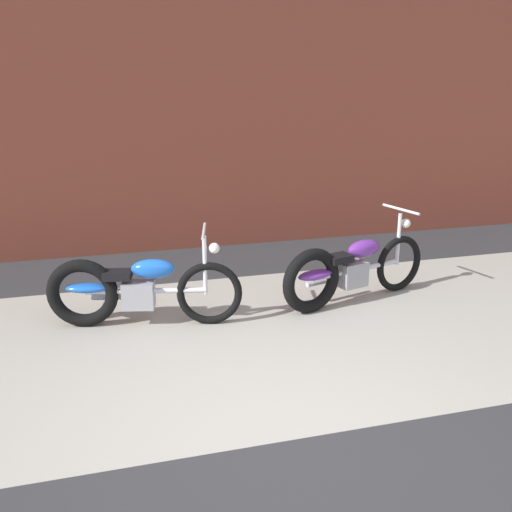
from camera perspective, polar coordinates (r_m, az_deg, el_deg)
ground_plane at (r=4.40m, az=2.65°, el=-17.64°), size 80.00×80.00×0.00m
sidewalk_slab at (r=5.87m, az=-2.65°, el=-8.06°), size 36.00×3.50×0.01m
brick_building_wall at (r=8.69m, az=-8.17°, el=17.26°), size 36.00×0.50×5.03m
motorcycle_blue at (r=6.15m, az=-12.12°, el=-3.21°), size 1.98×0.72×1.03m
motorcycle_purple at (r=6.66m, az=8.84°, el=-1.39°), size 1.96×0.79×1.03m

